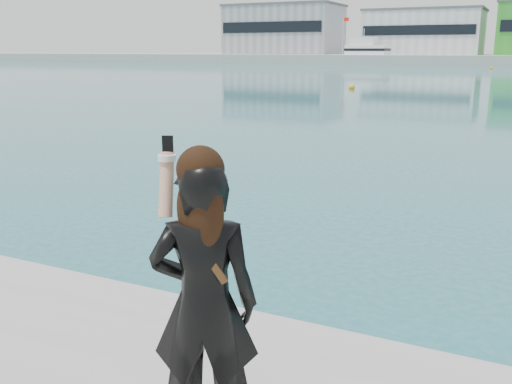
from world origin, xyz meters
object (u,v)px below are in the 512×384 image
Objects in this scene: motor_yacht at (369,55)px; buoy_far at (491,69)px; buoy_extra at (352,89)px; woman at (204,296)px.

motor_yacht is 32.04× the size of buoy_far.
buoy_far is at bearing 83.44° from buoy_extra.
buoy_far is at bearing -109.89° from woman.
motor_yacht is at bearing -98.39° from woman.
buoy_extra is 44.62m from woman.
motor_yacht reaches higher than woman.
buoy_extra is (18.64, -73.84, -2.05)m from motor_yacht.
buoy_far is at bearing -28.56° from motor_yacht.
woman is (11.97, -42.95, 1.74)m from buoy_extra.
buoy_far is 99.29m from woman.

